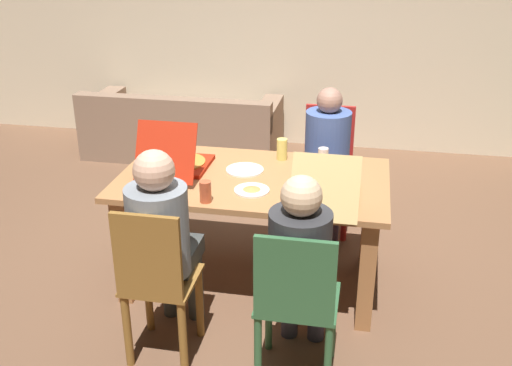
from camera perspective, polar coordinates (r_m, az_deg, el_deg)
name	(u,v)px	position (r m, az deg, el deg)	size (l,w,h in m)	color
ground_plane	(253,279)	(4.22, -0.26, -9.18)	(20.00, 20.00, 0.00)	brown
back_wall	(307,9)	(6.46, 4.92, 16.29)	(7.61, 0.12, 2.93)	beige
dining_table	(253,196)	(3.91, -0.28, -1.23)	(1.74, 1.00, 0.78)	#AD7445
chair_0	(296,302)	(3.10, 3.86, -11.29)	(0.42, 0.39, 0.94)	#32633B
person_0	(301,257)	(3.12, 4.30, -7.06)	(0.32, 0.52, 1.18)	#3C3A4D
chair_1	(157,283)	(3.30, -9.48, -9.43)	(0.38, 0.39, 0.97)	olive
person_1	(163,234)	(3.30, -8.92, -4.84)	(0.33, 0.55, 1.24)	#3E4342
chair_2	(327,166)	(4.79, 6.82, 1.66)	(0.41, 0.44, 0.97)	#B32421
person_2	(327,149)	(4.59, 6.79, 3.22)	(0.35, 0.51, 1.17)	#3C3349
pizza_box_0	(178,162)	(3.99, -7.50, 2.01)	(0.39, 0.55, 0.38)	#B52410
pizza_box_1	(327,192)	(3.55, 6.84, -0.85)	(0.38, 0.60, 0.34)	tan
plate_0	(245,170)	(3.95, -1.08, 1.27)	(0.25, 0.25, 0.01)	white
plate_1	(252,190)	(3.65, -0.41, -0.64)	(0.22, 0.22, 0.03)	white
drinking_glass_0	(323,156)	(4.06, 6.45, 2.55)	(0.07, 0.07, 0.12)	silver
drinking_glass_1	(205,192)	(3.50, -4.87, -0.83)	(0.07, 0.07, 0.13)	#BE502F
drinking_glass_2	(282,149)	(4.13, 2.50, 3.26)	(0.07, 0.07, 0.15)	#DDCE61
couch	(183,131)	(6.39, -7.01, 5.00)	(2.02, 0.90, 0.71)	#8A6D58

